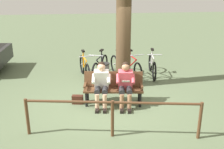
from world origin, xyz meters
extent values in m
plane|color=#566647|center=(0.00, 0.00, 0.00)|extent=(40.00, 40.00, 0.00)
cube|color=#51331E|center=(-0.14, -0.13, 0.42)|extent=(1.64, 0.65, 0.05)
cube|color=#51331E|center=(-0.17, -0.32, 0.66)|extent=(1.60, 0.35, 0.42)
cube|color=#51331E|center=(-0.90, -0.03, 0.56)|extent=(0.11, 0.40, 0.05)
cube|color=#51331E|center=(0.61, -0.23, 0.56)|extent=(0.11, 0.40, 0.05)
cylinder|color=black|center=(-0.83, 0.13, 0.20)|extent=(0.07, 0.07, 0.40)
cylinder|color=black|center=(0.59, -0.06, 0.20)|extent=(0.07, 0.07, 0.40)
cylinder|color=black|center=(-0.88, -0.20, 0.20)|extent=(0.07, 0.07, 0.40)
cylinder|color=black|center=(0.55, -0.39, 0.20)|extent=(0.07, 0.07, 0.40)
cube|color=#D84C59|center=(-0.47, -0.11, 0.71)|extent=(0.42, 0.35, 0.55)
sphere|color=#A87554|center=(-0.46, -0.09, 1.06)|extent=(0.21, 0.21, 0.21)
sphere|color=black|center=(-0.47, -0.12, 1.10)|extent=(0.20, 0.20, 0.20)
cylinder|color=#262628|center=(-0.54, 0.10, 0.49)|extent=(0.20, 0.42, 0.15)
cylinder|color=#A87554|center=(-0.51, 0.30, 0.23)|extent=(0.11, 0.11, 0.45)
cube|color=black|center=(-0.50, 0.40, 0.04)|extent=(0.12, 0.23, 0.07)
cylinder|color=#D84C59|center=(-0.65, 0.04, 0.77)|extent=(0.13, 0.31, 0.23)
cylinder|color=#262628|center=(-0.34, 0.08, 0.49)|extent=(0.20, 0.42, 0.15)
cylinder|color=#A87554|center=(-0.31, 0.28, 0.23)|extent=(0.11, 0.11, 0.45)
cube|color=black|center=(-0.30, 0.37, 0.04)|extent=(0.12, 0.23, 0.07)
cylinder|color=#D84C59|center=(-0.25, -0.02, 0.77)|extent=(0.13, 0.31, 0.23)
cube|color=silver|center=(-0.43, 0.19, 0.77)|extent=(0.21, 0.15, 0.09)
cube|color=white|center=(0.17, -0.19, 0.71)|extent=(0.42, 0.35, 0.55)
sphere|color=#D8A884|center=(0.17, -0.17, 1.06)|extent=(0.21, 0.21, 0.21)
sphere|color=black|center=(0.17, -0.20, 1.10)|extent=(0.20, 0.20, 0.20)
cylinder|color=#262628|center=(0.10, 0.02, 0.49)|extent=(0.20, 0.42, 0.15)
cylinder|color=#D8A884|center=(0.12, 0.22, 0.23)|extent=(0.11, 0.11, 0.45)
cube|color=black|center=(0.14, 0.32, 0.04)|extent=(0.12, 0.23, 0.07)
cylinder|color=white|center=(-0.01, -0.05, 0.77)|extent=(0.13, 0.31, 0.23)
cylinder|color=#262628|center=(0.29, -0.01, 0.49)|extent=(0.20, 0.42, 0.15)
cylinder|color=#D8A884|center=(0.32, 0.19, 0.23)|extent=(0.11, 0.11, 0.45)
cube|color=black|center=(0.33, 0.29, 0.04)|extent=(0.12, 0.23, 0.07)
cylinder|color=white|center=(0.38, -0.10, 0.77)|extent=(0.13, 0.31, 0.23)
cube|color=#3F1E14|center=(0.83, -0.26, 0.12)|extent=(0.32, 0.19, 0.24)
cylinder|color=#4C3823|center=(-0.61, -1.42, 2.05)|extent=(0.45, 0.45, 4.11)
cylinder|color=slate|center=(-0.03, -1.53, 0.35)|extent=(0.32, 0.32, 0.71)
cylinder|color=black|center=(-0.03, -1.53, 0.72)|extent=(0.34, 0.34, 0.03)
torus|color=black|center=(-1.72, -1.72, 0.33)|extent=(0.14, 0.66, 0.66)
cylinder|color=silver|center=(-1.72, -1.72, 0.33)|extent=(0.06, 0.07, 0.06)
torus|color=black|center=(-1.84, -2.73, 0.33)|extent=(0.14, 0.66, 0.66)
cylinder|color=silver|center=(-1.84, -2.73, 0.33)|extent=(0.06, 0.07, 0.06)
cylinder|color=silver|center=(-1.78, -2.23, 0.71)|extent=(0.12, 0.63, 0.04)
cylinder|color=silver|center=(-1.77, -2.15, 0.51)|extent=(0.11, 0.60, 0.43)
cylinder|color=silver|center=(-1.80, -2.41, 0.63)|extent=(0.04, 0.04, 0.55)
cube|color=black|center=(-1.80, -2.41, 0.91)|extent=(0.12, 0.23, 0.05)
cylinder|color=#B2B2B7|center=(-1.73, -1.82, 0.88)|extent=(0.48, 0.09, 0.03)
torus|color=black|center=(-1.16, -1.73, 0.33)|extent=(0.20, 0.66, 0.66)
cylinder|color=silver|center=(-1.16, -1.73, 0.33)|extent=(0.06, 0.07, 0.06)
torus|color=black|center=(-0.95, -2.73, 0.33)|extent=(0.20, 0.66, 0.66)
cylinder|color=silver|center=(-0.95, -2.73, 0.33)|extent=(0.06, 0.07, 0.06)
cylinder|color=#B71414|center=(-1.06, -2.23, 0.71)|extent=(0.17, 0.63, 0.04)
cylinder|color=#B71414|center=(-1.07, -2.15, 0.51)|extent=(0.16, 0.59, 0.43)
cylinder|color=#B71414|center=(-1.02, -2.41, 0.63)|extent=(0.04, 0.04, 0.55)
cube|color=black|center=(-1.02, -2.41, 0.91)|extent=(0.13, 0.23, 0.05)
cylinder|color=#B2B2B7|center=(-1.14, -1.83, 0.88)|extent=(0.48, 0.13, 0.03)
torus|color=black|center=(-0.77, -1.70, 0.33)|extent=(0.23, 0.65, 0.66)
cylinder|color=silver|center=(-0.77, -1.70, 0.33)|extent=(0.06, 0.07, 0.06)
torus|color=black|center=(-0.50, -2.69, 0.33)|extent=(0.23, 0.65, 0.66)
cylinder|color=silver|center=(-0.50, -2.69, 0.33)|extent=(0.06, 0.07, 0.06)
cylinder|color=#8C268C|center=(-0.64, -2.20, 0.71)|extent=(0.21, 0.62, 0.04)
cylinder|color=#8C268C|center=(-0.66, -2.12, 0.51)|extent=(0.20, 0.59, 0.43)
cylinder|color=#8C268C|center=(-0.59, -2.37, 0.63)|extent=(0.04, 0.04, 0.55)
cube|color=black|center=(-0.59, -2.37, 0.91)|extent=(0.15, 0.24, 0.05)
cylinder|color=#B2B2B7|center=(-0.74, -1.80, 0.88)|extent=(0.47, 0.16, 0.03)
torus|color=black|center=(0.25, -1.86, 0.33)|extent=(0.31, 0.63, 0.66)
cylinder|color=silver|center=(0.25, -1.86, 0.33)|extent=(0.07, 0.07, 0.06)
torus|color=black|center=(-0.15, -2.80, 0.33)|extent=(0.31, 0.63, 0.66)
cylinder|color=silver|center=(-0.15, -2.80, 0.33)|extent=(0.07, 0.07, 0.06)
cylinder|color=black|center=(0.05, -2.33, 0.71)|extent=(0.28, 0.60, 0.04)
cylinder|color=black|center=(0.08, -2.26, 0.51)|extent=(0.27, 0.57, 0.43)
cylinder|color=black|center=(-0.02, -2.50, 0.63)|extent=(0.04, 0.04, 0.55)
cube|color=black|center=(-0.02, -2.50, 0.91)|extent=(0.17, 0.24, 0.05)
cylinder|color=#B2B2B7|center=(0.21, -1.96, 0.88)|extent=(0.46, 0.21, 0.03)
torus|color=black|center=(0.50, -1.78, 0.33)|extent=(0.17, 0.66, 0.66)
cylinder|color=silver|center=(0.50, -1.78, 0.33)|extent=(0.06, 0.07, 0.06)
torus|color=black|center=(0.67, -2.79, 0.33)|extent=(0.17, 0.66, 0.66)
cylinder|color=silver|center=(0.67, -2.79, 0.33)|extent=(0.06, 0.07, 0.06)
cylinder|color=orange|center=(0.58, -2.29, 0.71)|extent=(0.15, 0.63, 0.04)
cylinder|color=orange|center=(0.57, -2.21, 0.51)|extent=(0.14, 0.59, 0.43)
cylinder|color=orange|center=(0.61, -2.47, 0.63)|extent=(0.04, 0.04, 0.55)
cube|color=black|center=(0.61, -2.47, 0.91)|extent=(0.13, 0.23, 0.05)
cylinder|color=#B2B2B7|center=(0.51, -1.89, 0.88)|extent=(0.48, 0.11, 0.03)
cylinder|color=#51331E|center=(-1.76, 1.77, 0.42)|extent=(0.07, 0.07, 0.85)
cylinder|color=#51331E|center=(0.07, 1.46, 0.42)|extent=(0.07, 0.07, 0.85)
cylinder|color=#51331E|center=(1.90, 1.16, 0.42)|extent=(0.07, 0.07, 0.85)
cylinder|color=#51331E|center=(0.07, 1.46, 0.81)|extent=(3.67, 0.66, 0.06)
camera|label=1|loc=(0.69, 6.57, 3.28)|focal=43.39mm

